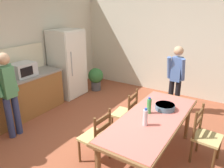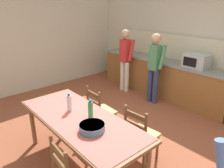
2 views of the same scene
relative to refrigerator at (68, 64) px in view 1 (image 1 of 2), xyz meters
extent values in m
plane|color=brown|center=(-1.56, -2.19, -0.90)|extent=(8.32, 8.32, 0.00)
cube|color=beige|center=(-1.56, 0.47, 0.55)|extent=(6.52, 0.12, 2.90)
cube|color=beige|center=(1.70, -2.19, 0.55)|extent=(0.12, 5.20, 2.90)
cube|color=silver|center=(0.00, 0.01, 0.00)|extent=(0.79, 0.68, 1.80)
cube|color=silver|center=(0.00, -0.34, 0.00)|extent=(0.76, 0.02, 1.73)
cylinder|color=#A5AAB2|center=(-0.24, -0.36, 0.09)|extent=(0.02, 0.02, 0.63)
cube|color=#B2B7BC|center=(-1.38, 0.02, 0.17)|extent=(0.50, 0.38, 0.30)
cube|color=black|center=(-1.43, -0.17, 0.17)|extent=(0.30, 0.01, 0.19)
cylinder|color=brown|center=(-0.45, -3.35, -0.53)|extent=(0.07, 0.07, 0.74)
cylinder|color=brown|center=(-0.44, -2.71, -0.53)|extent=(0.07, 0.07, 0.74)
cube|color=brown|center=(-1.41, -3.02, -0.14)|extent=(2.13, 0.88, 0.04)
cube|color=#D1665B|center=(-1.41, -3.02, -0.12)|extent=(2.05, 0.84, 0.01)
cylinder|color=silver|center=(-1.67, -3.01, 0.01)|extent=(0.07, 0.07, 0.24)
cylinder|color=#2D51B2|center=(-1.67, -3.01, 0.14)|extent=(0.04, 0.04, 0.03)
cylinder|color=green|center=(-1.30, -2.91, 0.01)|extent=(0.07, 0.07, 0.24)
cylinder|color=#2D51B2|center=(-1.30, -2.91, 0.14)|extent=(0.04, 0.04, 0.03)
cylinder|color=slate|center=(-1.04, -3.08, -0.07)|extent=(0.32, 0.32, 0.09)
cylinder|color=slate|center=(-1.04, -3.08, -0.03)|extent=(0.31, 0.31, 0.02)
cylinder|color=brown|center=(-1.68, -2.09, -0.70)|extent=(0.04, 0.04, 0.41)
cylinder|color=brown|center=(-2.04, -2.07, -0.70)|extent=(0.04, 0.04, 0.41)
cylinder|color=brown|center=(-1.70, -2.43, -0.70)|extent=(0.04, 0.04, 0.41)
cylinder|color=brown|center=(-2.06, -2.41, -0.70)|extent=(0.04, 0.04, 0.41)
cube|color=tan|center=(-1.87, -2.25, -0.47)|extent=(0.44, 0.42, 0.04)
cylinder|color=brown|center=(-1.70, -2.43, -0.22)|extent=(0.04, 0.04, 0.46)
cylinder|color=brown|center=(-2.06, -2.41, -0.22)|extent=(0.04, 0.04, 0.46)
cube|color=brown|center=(-1.88, -2.42, -0.09)|extent=(0.36, 0.04, 0.07)
cube|color=brown|center=(-1.88, -2.42, -0.24)|extent=(0.36, 0.04, 0.07)
cylinder|color=brown|center=(-1.13, -3.93, -0.70)|extent=(0.04, 0.04, 0.41)
cylinder|color=brown|center=(-0.77, -3.96, -0.70)|extent=(0.04, 0.04, 0.41)
cylinder|color=brown|center=(-1.11, -3.59, -0.70)|extent=(0.04, 0.04, 0.41)
cylinder|color=brown|center=(-0.75, -3.62, -0.70)|extent=(0.04, 0.04, 0.41)
cube|color=tan|center=(-0.94, -3.78, -0.47)|extent=(0.45, 0.43, 0.04)
cylinder|color=brown|center=(-1.11, -3.59, -0.22)|extent=(0.04, 0.04, 0.46)
cylinder|color=brown|center=(-0.75, -3.62, -0.22)|extent=(0.04, 0.04, 0.46)
cube|color=brown|center=(-0.93, -3.61, -0.09)|extent=(0.36, 0.05, 0.07)
cube|color=brown|center=(-0.93, -3.61, -0.24)|extent=(0.36, 0.05, 0.07)
cylinder|color=brown|center=(-0.75, -2.09, -0.70)|extent=(0.04, 0.04, 0.41)
cylinder|color=brown|center=(-1.11, -2.11, -0.70)|extent=(0.04, 0.04, 0.41)
cylinder|color=brown|center=(-0.73, -2.43, -0.70)|extent=(0.04, 0.04, 0.41)
cylinder|color=brown|center=(-1.09, -2.45, -0.70)|extent=(0.04, 0.04, 0.41)
cube|color=tan|center=(-0.92, -2.27, -0.47)|extent=(0.44, 0.42, 0.04)
cylinder|color=brown|center=(-0.73, -2.43, -0.22)|extent=(0.04, 0.04, 0.46)
cylinder|color=brown|center=(-1.09, -2.45, -0.22)|extent=(0.04, 0.04, 0.46)
cube|color=brown|center=(-0.91, -2.44, -0.09)|extent=(0.36, 0.05, 0.07)
cube|color=brown|center=(-0.91, -2.44, -0.24)|extent=(0.36, 0.05, 0.07)
cylinder|color=navy|center=(-2.18, -0.51, -0.50)|extent=(0.12, 0.12, 0.81)
cylinder|color=navy|center=(-2.02, -0.51, -0.50)|extent=(0.12, 0.12, 0.81)
cube|color=#478456|center=(-2.10, -0.51, 0.20)|extent=(0.23, 0.19, 0.57)
sphere|color=tan|center=(-2.10, -0.51, 0.63)|extent=(0.22, 0.22, 0.22)
cylinder|color=#478456|center=(-1.94, -0.44, 0.22)|extent=(0.09, 0.22, 0.55)
cylinder|color=black|center=(0.50, -2.88, -0.51)|extent=(0.12, 0.12, 0.78)
cylinder|color=black|center=(0.50, -2.73, -0.51)|extent=(0.12, 0.12, 0.78)
cube|color=#5175BC|center=(0.50, -2.80, 0.15)|extent=(0.18, 0.22, 0.55)
sphere|color=tan|center=(0.50, -2.80, 0.56)|extent=(0.21, 0.21, 0.21)
cylinder|color=#5175BC|center=(0.44, -2.95, 0.17)|extent=(0.21, 0.09, 0.52)
cylinder|color=#5175BC|center=(0.44, -2.65, 0.17)|extent=(0.21, 0.09, 0.52)
cylinder|color=#4C4C51|center=(0.68, -0.43, -0.77)|extent=(0.28, 0.28, 0.26)
sphere|color=#337038|center=(0.68, -0.43, -0.45)|extent=(0.44, 0.44, 0.44)
camera|label=1|loc=(-4.23, -4.05, 1.51)|focal=35.00mm
camera|label=2|loc=(0.85, -4.44, 1.37)|focal=35.00mm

